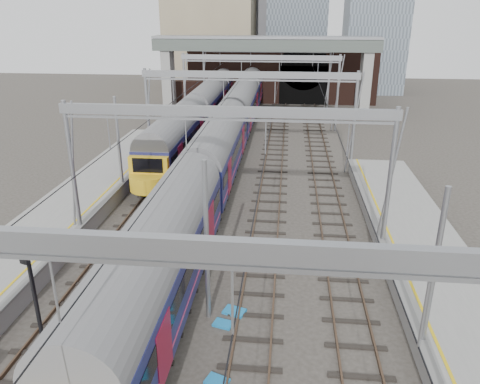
# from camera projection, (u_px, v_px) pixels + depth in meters

# --- Properties ---
(ground) EXTENTS (160.00, 160.00, 0.00)m
(ground) POSITION_uv_depth(u_px,v_px,m) (200.00, 348.00, 18.11)
(ground) COLOR #38332D
(ground) RESTS_ON ground
(tracks) EXTENTS (14.40, 80.00, 0.22)m
(tracks) POSITION_uv_depth(u_px,v_px,m) (240.00, 201.00, 32.01)
(tracks) COLOR #4C3828
(tracks) RESTS_ON ground
(overhead_line) EXTENTS (16.80, 80.00, 8.00)m
(overhead_line) POSITION_uv_depth(u_px,v_px,m) (249.00, 89.00, 35.65)
(overhead_line) COLOR gray
(overhead_line) RESTS_ON ground
(retaining_wall) EXTENTS (28.00, 2.75, 9.00)m
(retaining_wall) POSITION_uv_depth(u_px,v_px,m) (277.00, 71.00, 64.55)
(retaining_wall) COLOR black
(retaining_wall) RESTS_ON ground
(overbridge) EXTENTS (28.00, 3.00, 9.25)m
(overbridge) POSITION_uv_depth(u_px,v_px,m) (265.00, 53.00, 58.12)
(overbridge) COLOR gray
(overbridge) RESTS_ON ground
(train_main) EXTENTS (2.91, 67.14, 4.96)m
(train_main) POSITION_uv_depth(u_px,v_px,m) (231.00, 125.00, 42.29)
(train_main) COLOR black
(train_main) RESTS_ON ground
(train_second) EXTENTS (2.75, 47.66, 4.74)m
(train_second) POSITION_uv_depth(u_px,v_px,m) (208.00, 103.00, 52.87)
(train_second) COLOR black
(train_second) RESTS_ON ground
(signal_near_left) EXTENTS (0.38, 0.46, 4.76)m
(signal_near_left) POSITION_uv_depth(u_px,v_px,m) (31.00, 283.00, 16.86)
(signal_near_left) COLOR black
(signal_near_left) RESTS_ON ground
(signal_near_centre) EXTENTS (0.34, 0.46, 4.60)m
(signal_near_centre) POSITION_uv_depth(u_px,v_px,m) (159.00, 272.00, 17.76)
(signal_near_centre) COLOR black
(signal_near_centre) RESTS_ON ground
(equip_cover_a) EXTENTS (0.95, 0.81, 0.09)m
(equip_cover_a) POSITION_uv_depth(u_px,v_px,m) (217.00, 381.00, 16.41)
(equip_cover_a) COLOR #197BBF
(equip_cover_a) RESTS_ON ground
(equip_cover_b) EXTENTS (0.92, 0.75, 0.09)m
(equip_cover_b) POSITION_uv_depth(u_px,v_px,m) (223.00, 324.00, 19.41)
(equip_cover_b) COLOR #197BBF
(equip_cover_b) RESTS_ON ground
(equip_cover_c) EXTENTS (1.07, 0.90, 0.11)m
(equip_cover_c) POSITION_uv_depth(u_px,v_px,m) (234.00, 311.00, 20.20)
(equip_cover_c) COLOR #197BBF
(equip_cover_c) RESTS_ON ground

